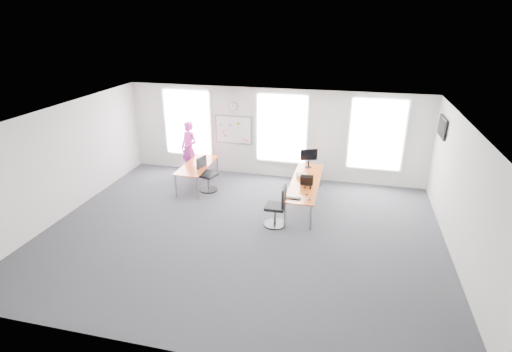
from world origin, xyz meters
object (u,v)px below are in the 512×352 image
(desk_right, at_px, (305,183))
(chair_right, at_px, (278,209))
(chair_left, at_px, (206,176))
(keyboard, at_px, (293,198))
(person, at_px, (189,148))
(headphones, at_px, (307,187))
(desk_left, at_px, (197,166))
(monitor, at_px, (309,157))

(desk_right, height_order, chair_right, chair_right)
(chair_left, bearing_deg, keyboard, -101.85)
(desk_right, bearing_deg, keyboard, -97.97)
(person, distance_m, keyboard, 4.81)
(chair_left, xyz_separation_m, person, (-1.02, 1.15, 0.46))
(chair_right, height_order, keyboard, chair_right)
(desk_right, xyz_separation_m, person, (-4.16, 1.47, 0.26))
(person, distance_m, headphones, 4.71)
(desk_left, relative_size, monitor, 3.37)
(keyboard, relative_size, headphones, 1.98)
(person, xyz_separation_m, headphones, (4.28, -1.98, -0.15))
(chair_right, xyz_separation_m, monitor, (0.49, 2.55, 0.61))
(keyboard, distance_m, monitor, 2.39)
(keyboard, bearing_deg, desk_right, 87.77)
(desk_right, height_order, monitor, monitor)
(person, relative_size, monitor, 3.13)
(desk_left, xyz_separation_m, chair_right, (2.98, -1.98, -0.19))
(chair_right, height_order, monitor, monitor)
(desk_right, bearing_deg, chair_right, -111.35)
(desk_left, relative_size, person, 1.08)
(monitor, bearing_deg, chair_right, -120.86)
(chair_left, bearing_deg, desk_left, 71.13)
(keyboard, relative_size, monitor, 0.66)
(person, bearing_deg, desk_right, 4.51)
(desk_right, distance_m, monitor, 1.23)
(chair_left, distance_m, person, 1.60)
(chair_right, distance_m, person, 4.63)
(desk_right, bearing_deg, chair_left, 174.09)
(desk_right, xyz_separation_m, headphones, (0.12, -0.50, 0.10))
(chair_right, relative_size, chair_left, 1.02)
(desk_right, distance_m, headphones, 0.53)
(desk_right, bearing_deg, monitor, 92.50)
(desk_left, distance_m, chair_left, 0.51)
(chair_left, relative_size, monitor, 1.81)
(desk_right, bearing_deg, desk_left, 170.48)
(chair_right, xyz_separation_m, headphones, (0.66, 0.89, 0.30))
(desk_right, xyz_separation_m, desk_left, (-3.53, 0.59, -0.01))
(chair_right, bearing_deg, headphones, 142.94)
(desk_left, height_order, chair_right, chair_right)
(headphones, bearing_deg, desk_right, 83.59)
(desk_right, relative_size, chair_left, 2.77)
(chair_right, relative_size, person, 0.59)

